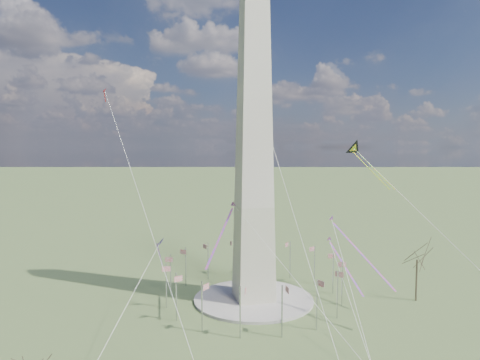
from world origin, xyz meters
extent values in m
plane|color=#4F6633|center=(0.00, 0.00, 0.00)|extent=(2000.00, 2000.00, 0.00)
cylinder|color=#A8A19A|center=(0.00, 0.00, 0.40)|extent=(36.00, 36.00, 0.80)
cylinder|color=silver|center=(26.00, 0.00, 6.50)|extent=(0.36, 0.36, 13.00)
cube|color=#AE1A17|center=(26.00, 1.30, 11.80)|extent=(2.40, 0.08, 1.50)
cylinder|color=silver|center=(24.02, 9.95, 6.50)|extent=(0.36, 0.36, 13.00)
cube|color=#AE1A17|center=(23.52, 11.15, 11.80)|extent=(2.25, 0.99, 1.50)
cylinder|color=silver|center=(18.38, 18.38, 6.50)|extent=(0.36, 0.36, 13.00)
cube|color=#AE1A17|center=(17.47, 19.30, 11.80)|extent=(1.75, 1.75, 1.50)
cylinder|color=silver|center=(9.95, 24.02, 6.50)|extent=(0.36, 0.36, 13.00)
cube|color=#AE1A17|center=(8.75, 24.52, 11.80)|extent=(0.99, 2.25, 1.50)
cylinder|color=silver|center=(0.00, 26.00, 6.50)|extent=(0.36, 0.36, 13.00)
cube|color=#AE1A17|center=(-1.30, 26.00, 11.80)|extent=(0.08, 2.40, 1.50)
cylinder|color=silver|center=(-9.95, 24.02, 6.50)|extent=(0.36, 0.36, 13.00)
cube|color=#AE1A17|center=(-11.15, 23.52, 11.80)|extent=(0.99, 2.25, 1.50)
cylinder|color=silver|center=(-18.38, 18.38, 6.50)|extent=(0.36, 0.36, 13.00)
cube|color=#AE1A17|center=(-19.30, 17.47, 11.80)|extent=(1.75, 1.75, 1.50)
cylinder|color=silver|center=(-24.02, 9.95, 6.50)|extent=(0.36, 0.36, 13.00)
cube|color=#AE1A17|center=(-24.52, 8.75, 11.80)|extent=(2.25, 0.99, 1.50)
cylinder|color=silver|center=(-26.00, 0.00, 6.50)|extent=(0.36, 0.36, 13.00)
cube|color=#AE1A17|center=(-26.00, -1.30, 11.80)|extent=(2.40, 0.08, 1.50)
cylinder|color=silver|center=(-24.02, -9.95, 6.50)|extent=(0.36, 0.36, 13.00)
cube|color=#AE1A17|center=(-23.52, -11.15, 11.80)|extent=(2.25, 0.99, 1.50)
cylinder|color=silver|center=(-18.38, -18.38, 6.50)|extent=(0.36, 0.36, 13.00)
cube|color=#AE1A17|center=(-17.47, -19.30, 11.80)|extent=(1.75, 1.75, 1.50)
cylinder|color=silver|center=(-9.95, -24.02, 6.50)|extent=(0.36, 0.36, 13.00)
cube|color=#AE1A17|center=(-8.75, -24.52, 11.80)|extent=(0.99, 2.25, 1.50)
cylinder|color=silver|center=(0.00, -26.00, 6.50)|extent=(0.36, 0.36, 13.00)
cube|color=#AE1A17|center=(1.30, -26.00, 11.80)|extent=(0.08, 2.40, 1.50)
cylinder|color=silver|center=(9.95, -24.02, 6.50)|extent=(0.36, 0.36, 13.00)
cube|color=#AE1A17|center=(11.15, -23.52, 11.80)|extent=(0.99, 2.25, 1.50)
cylinder|color=silver|center=(18.38, -18.38, 6.50)|extent=(0.36, 0.36, 13.00)
cube|color=#AE1A17|center=(19.30, -17.47, 11.80)|extent=(1.75, 1.75, 1.50)
cylinder|color=silver|center=(24.02, -9.95, 6.50)|extent=(0.36, 0.36, 13.00)
cube|color=#AE1A17|center=(24.52, -8.75, 11.80)|extent=(2.25, 0.99, 1.50)
cylinder|color=#4D3F2F|center=(47.55, -11.70, 6.30)|extent=(0.50, 0.50, 12.60)
cube|color=orange|center=(40.68, 1.21, 38.98)|extent=(4.59, 15.59, 11.24)
cube|color=orange|center=(38.70, 0.68, 38.98)|extent=(4.59, 15.59, 11.24)
cube|color=navy|center=(-27.53, 0.82, 18.95)|extent=(2.21, 3.32, 2.56)
cube|color=#FF4928|center=(-27.53, 0.82, 14.72)|extent=(2.13, 2.77, 8.84)
cube|color=#FF4928|center=(23.76, -21.36, 18.00)|extent=(7.42, 20.99, 13.71)
cube|color=#FF4928|center=(-11.62, -7.43, 21.70)|extent=(11.40, 17.92, 12.96)
cube|color=#FF4928|center=(27.12, -6.10, 9.93)|extent=(2.28, 18.62, 11.68)
cube|color=red|center=(-43.79, 31.62, 65.45)|extent=(1.23, 1.94, 1.72)
cube|color=red|center=(-43.79, 31.62, 63.57)|extent=(0.65, 1.49, 3.94)
cube|color=white|center=(9.64, 42.26, 76.38)|extent=(1.27, 1.63, 1.55)
cube|color=white|center=(9.64, 42.26, 74.70)|extent=(0.49, 1.35, 3.54)
camera|label=1|loc=(-33.40, -121.49, 46.18)|focal=32.00mm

